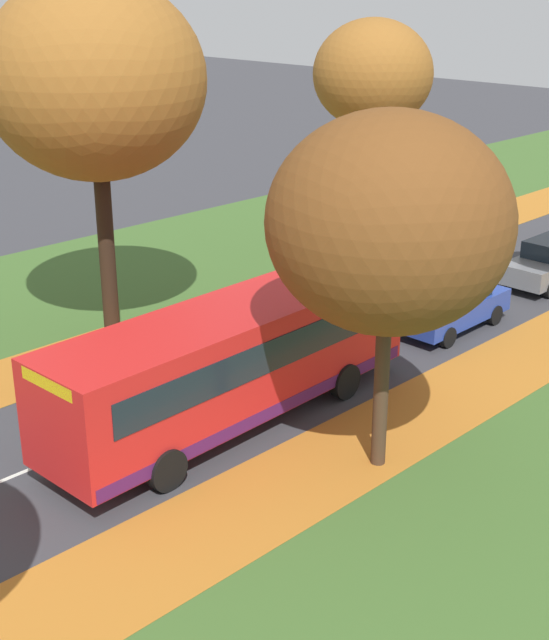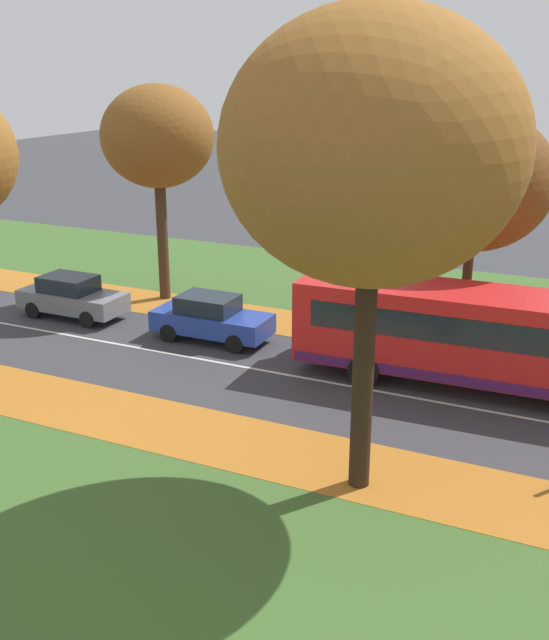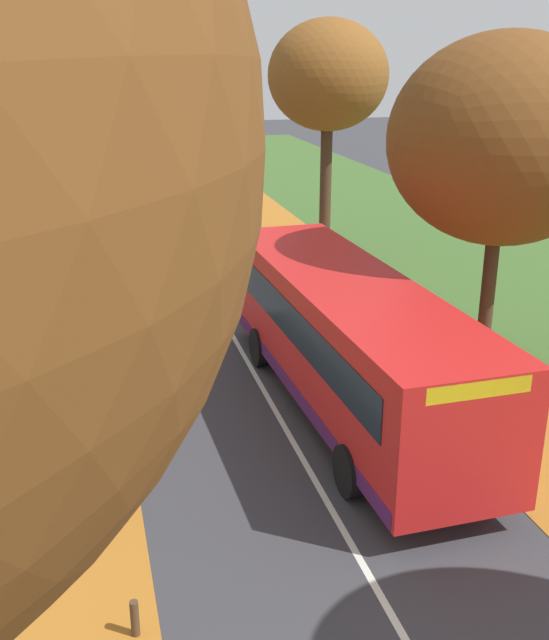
{
  "view_description": "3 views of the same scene",
  "coord_description": "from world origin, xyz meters",
  "px_view_note": "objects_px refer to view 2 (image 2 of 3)",
  "views": [
    {
      "loc": [
        16.2,
        -2.34,
        10.38
      ],
      "look_at": [
        1.25,
        12.66,
        2.15
      ],
      "focal_mm": 50.0,
      "sensor_mm": 36.0,
      "label": 1
    },
    {
      "loc": [
        -19.86,
        7.43,
        9.25
      ],
      "look_at": [
        0.53,
        16.92,
        1.56
      ],
      "focal_mm": 42.0,
      "sensor_mm": 36.0,
      "label": 2
    },
    {
      "loc": [
        -3.73,
        -3.13,
        7.55
      ],
      "look_at": [
        -0.03,
        11.18,
        2.15
      ],
      "focal_mm": 42.0,
      "sensor_mm": 36.0,
      "label": 3
    }
  ],
  "objects_px": {
    "tree_right_mid": "(158,138)",
    "bus": "(470,333)",
    "tree_left_near": "(372,149)",
    "car_grey_following": "(72,297)",
    "tree_right_near": "(475,181)",
    "car_blue_lead": "(211,318)"
  },
  "relations": [
    {
      "from": "tree_right_near",
      "to": "tree_right_mid",
      "type": "distance_m",
      "value": 12.37
    },
    {
      "from": "tree_right_near",
      "to": "tree_left_near",
      "type": "bearing_deg",
      "value": 178.83
    },
    {
      "from": "tree_right_mid",
      "to": "car_grey_following",
      "type": "relative_size",
      "value": 2.04
    },
    {
      "from": "tree_right_mid",
      "to": "tree_right_near",
      "type": "bearing_deg",
      "value": -90.04
    },
    {
      "from": "tree_right_mid",
      "to": "car_grey_following",
      "type": "bearing_deg",
      "value": 152.44
    },
    {
      "from": "bus",
      "to": "car_grey_following",
      "type": "xyz_separation_m",
      "value": [
        0.23,
        15.13,
        -0.89
      ]
    },
    {
      "from": "bus",
      "to": "car_blue_lead",
      "type": "bearing_deg",
      "value": 88.46
    },
    {
      "from": "car_blue_lead",
      "to": "car_grey_following",
      "type": "relative_size",
      "value": 1.0
    },
    {
      "from": "tree_right_near",
      "to": "car_grey_following",
      "type": "relative_size",
      "value": 1.89
    },
    {
      "from": "bus",
      "to": "car_blue_lead",
      "type": "relative_size",
      "value": 2.49
    },
    {
      "from": "tree_right_near",
      "to": "tree_right_mid",
      "type": "height_order",
      "value": "tree_right_mid"
    },
    {
      "from": "tree_left_near",
      "to": "tree_right_mid",
      "type": "distance_m",
      "value": 16.12
    },
    {
      "from": "tree_right_near",
      "to": "car_blue_lead",
      "type": "distance_m",
      "value": 10.07
    },
    {
      "from": "bus",
      "to": "tree_left_near",
      "type": "bearing_deg",
      "value": 170.48
    },
    {
      "from": "tree_left_near",
      "to": "car_blue_lead",
      "type": "distance_m",
      "value": 12.55
    },
    {
      "from": "tree_right_mid",
      "to": "bus",
      "type": "relative_size",
      "value": 0.82
    },
    {
      "from": "bus",
      "to": "car_blue_lead",
      "type": "distance_m",
      "value": 9.05
    },
    {
      "from": "tree_right_mid",
      "to": "bus",
      "type": "height_order",
      "value": "tree_right_mid"
    },
    {
      "from": "tree_right_near",
      "to": "tree_right_mid",
      "type": "xyz_separation_m",
      "value": [
        0.01,
        12.34,
        0.93
      ]
    },
    {
      "from": "tree_left_near",
      "to": "tree_right_mid",
      "type": "bearing_deg",
      "value": 48.92
    },
    {
      "from": "car_grey_following",
      "to": "tree_right_near",
      "type": "bearing_deg",
      "value": -75.82
    },
    {
      "from": "tree_left_near",
      "to": "car_grey_following",
      "type": "xyz_separation_m",
      "value": [
        6.97,
        14.0,
        -6.84
      ]
    }
  ]
}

